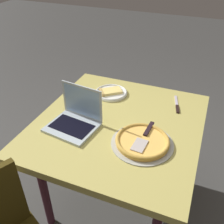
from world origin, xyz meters
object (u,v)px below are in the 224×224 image
Objects in this scene: laptop at (75,119)px; table_knife at (177,106)px; pizza_plate at (111,92)px; dining_table at (118,131)px; pizza_tray at (142,141)px.

laptop is 0.72m from table_knife.
pizza_plate reaches higher than table_knife.
pizza_plate is at bearing -7.84° from laptop.
dining_table is 4.89× the size of table_knife.
dining_table is 4.51× the size of pizza_plate.
pizza_tray is (-0.46, -0.38, 0.01)m from pizza_plate.
laptop is at bearing 88.39° from pizza_tray.
pizza_tray reaches higher than dining_table.
table_knife is at bearing -50.53° from laptop.
laptop is at bearing 129.47° from table_knife.
pizza_tray is at bearing -125.38° from dining_table.
pizza_plate is 1.08× the size of table_knife.
laptop is 0.89× the size of pizza_tray.
pizza_tray is at bearing -91.61° from laptop.
dining_table is 3.41× the size of laptop.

